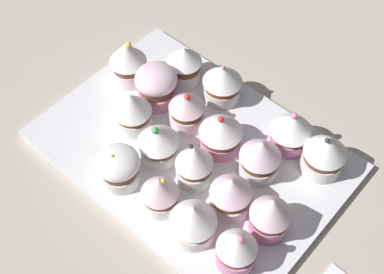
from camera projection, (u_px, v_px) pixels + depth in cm
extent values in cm
cube|color=#B2A899|center=(192.00, 158.00, 82.28)|extent=(180.00, 180.00, 3.00)
cube|color=silver|center=(192.00, 151.00, 80.57)|extent=(44.87, 31.35, 1.20)
cylinder|color=white|center=(321.00, 162.00, 77.06)|extent=(6.15, 6.15, 2.61)
cylinder|color=brown|center=(324.00, 155.00, 75.48)|extent=(5.75, 5.75, 1.27)
cone|color=white|center=(328.00, 145.00, 73.49)|extent=(6.28, 6.28, 3.63)
sphere|color=#333338|center=(327.00, 140.00, 71.90)|extent=(0.77, 0.77, 0.77)
cylinder|color=pink|center=(289.00, 140.00, 79.51)|extent=(5.70, 5.70, 2.53)
cylinder|color=brown|center=(291.00, 132.00, 78.02)|extent=(5.21, 5.21, 1.12)
cone|color=white|center=(293.00, 123.00, 76.20)|extent=(6.35, 6.35, 3.38)
sphere|color=pink|center=(294.00, 116.00, 75.04)|extent=(1.06, 1.06, 1.06)
cylinder|color=white|center=(222.00, 92.00, 85.00)|extent=(5.90, 5.90, 2.57)
cylinder|color=brown|center=(222.00, 84.00, 83.44)|extent=(5.57, 5.57, 1.27)
cone|color=white|center=(223.00, 74.00, 81.59)|extent=(6.33, 6.33, 3.26)
sphere|color=pink|center=(223.00, 68.00, 80.32)|extent=(0.69, 0.69, 0.69)
cylinder|color=white|center=(184.00, 74.00, 87.20)|extent=(5.39, 5.39, 2.72)
cylinder|color=brown|center=(184.00, 65.00, 85.46)|extent=(5.15, 5.15, 1.56)
cone|color=white|center=(184.00, 55.00, 83.62)|extent=(5.77, 5.77, 2.95)
cylinder|color=white|center=(258.00, 167.00, 76.78)|extent=(5.71, 5.71, 2.35)
cylinder|color=brown|center=(260.00, 159.00, 75.18)|extent=(5.28, 5.28, 1.60)
cone|color=silver|center=(262.00, 149.00, 73.17)|extent=(6.08, 6.08, 3.35)
cylinder|color=pink|center=(220.00, 141.00, 79.36)|extent=(6.18, 6.18, 2.42)
cylinder|color=brown|center=(221.00, 134.00, 77.86)|extent=(5.91, 5.91, 1.27)
cone|color=white|center=(221.00, 125.00, 75.99)|extent=(6.56, 6.56, 3.31)
sphere|color=red|center=(221.00, 119.00, 74.69)|extent=(0.92, 0.92, 0.92)
cylinder|color=white|center=(187.00, 118.00, 81.78)|extent=(5.48, 5.48, 2.76)
cylinder|color=brown|center=(187.00, 110.00, 80.15)|extent=(5.00, 5.00, 1.26)
cone|color=silver|center=(187.00, 101.00, 78.42)|extent=(5.53, 5.53, 2.98)
sphere|color=red|center=(187.00, 97.00, 77.12)|extent=(0.96, 0.96, 0.96)
cylinder|color=pink|center=(157.00, 95.00, 84.67)|extent=(6.06, 6.06, 2.47)
cylinder|color=brown|center=(157.00, 87.00, 83.06)|extent=(5.37, 5.37, 1.48)
ellipsoid|color=silver|center=(156.00, 79.00, 81.52)|extent=(6.73, 6.73, 3.83)
cylinder|color=white|center=(130.00, 73.00, 87.21)|extent=(5.49, 5.49, 2.79)
cylinder|color=brown|center=(128.00, 64.00, 85.45)|extent=(5.22, 5.22, 1.53)
cone|color=white|center=(127.00, 52.00, 83.25)|extent=(6.09, 6.09, 3.87)
sphere|color=#EAD64C|center=(128.00, 45.00, 81.70)|extent=(0.91, 0.91, 0.91)
cylinder|color=pink|center=(268.00, 224.00, 71.22)|extent=(5.29, 5.29, 2.74)
cylinder|color=brown|center=(270.00, 217.00, 69.51)|extent=(5.05, 5.05, 1.44)
cone|color=silver|center=(272.00, 208.00, 67.45)|extent=(5.70, 5.70, 3.63)
cylinder|color=white|center=(230.00, 202.00, 73.38)|extent=(5.81, 5.81, 2.34)
cylinder|color=brown|center=(231.00, 195.00, 71.80)|extent=(5.21, 5.21, 1.56)
cone|color=silver|center=(232.00, 186.00, 69.88)|extent=(5.90, 5.90, 3.16)
cylinder|color=white|center=(194.00, 173.00, 75.95)|extent=(5.31, 5.31, 2.65)
cylinder|color=brown|center=(194.00, 166.00, 74.34)|extent=(4.76, 4.76, 1.32)
cone|color=white|center=(194.00, 156.00, 72.23)|extent=(5.47, 5.47, 3.87)
sphere|color=#333338|center=(191.00, 146.00, 70.90)|extent=(0.66, 0.66, 0.66)
cylinder|color=white|center=(159.00, 151.00, 78.40)|extent=(5.70, 5.70, 2.34)
cylinder|color=brown|center=(159.00, 144.00, 76.93)|extent=(5.06, 5.06, 1.27)
cone|color=white|center=(158.00, 135.00, 75.15)|extent=(6.20, 6.20, 3.09)
sphere|color=#4CB266|center=(155.00, 130.00, 73.95)|extent=(1.07, 1.07, 1.07)
cylinder|color=white|center=(134.00, 121.00, 81.48)|extent=(5.75, 5.75, 2.72)
cylinder|color=brown|center=(133.00, 113.00, 79.92)|extent=(5.18, 5.18, 1.12)
cone|color=white|center=(131.00, 103.00, 77.96)|extent=(5.97, 5.97, 3.70)
cylinder|color=pink|center=(235.00, 256.00, 68.61)|extent=(5.27, 5.27, 2.51)
cylinder|color=brown|center=(237.00, 250.00, 66.97)|extent=(4.68, 4.68, 1.52)
cone|color=white|center=(238.00, 242.00, 65.02)|extent=(5.37, 5.37, 3.27)
sphere|color=pink|center=(241.00, 239.00, 63.65)|extent=(1.03, 1.03, 1.03)
cylinder|color=white|center=(193.00, 228.00, 71.04)|extent=(6.10, 6.10, 2.32)
cylinder|color=brown|center=(193.00, 223.00, 69.62)|extent=(5.56, 5.56, 1.16)
cone|color=white|center=(193.00, 214.00, 67.69)|extent=(6.49, 6.49, 3.59)
cylinder|color=white|center=(161.00, 200.00, 73.48)|extent=(5.23, 5.23, 2.43)
cylinder|color=brown|center=(160.00, 194.00, 72.08)|extent=(4.87, 4.87, 1.00)
cone|color=silver|center=(159.00, 186.00, 70.27)|extent=(5.33, 5.33, 3.45)
sphere|color=#EAD64C|center=(163.00, 181.00, 68.89)|extent=(0.70, 0.70, 0.70)
cylinder|color=white|center=(120.00, 175.00, 75.97)|extent=(5.66, 5.66, 2.32)
cylinder|color=brown|center=(119.00, 168.00, 74.54)|extent=(5.17, 5.17, 1.21)
ellipsoid|color=white|center=(118.00, 162.00, 73.24)|extent=(6.29, 6.29, 3.30)
sphere|color=#EAD64C|center=(112.00, 156.00, 71.96)|extent=(0.61, 0.61, 0.61)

